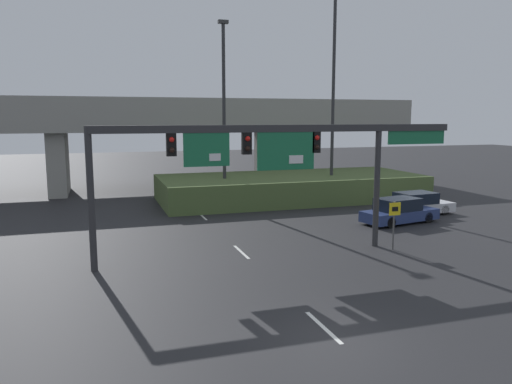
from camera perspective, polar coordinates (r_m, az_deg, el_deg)
name	(u,v)px	position (r m, az deg, el deg)	size (l,w,h in m)	color
ground_plane	(338,340)	(14.82, 9.32, -16.39)	(160.00, 160.00, 0.00)	#262628
lane_markings	(219,231)	(27.51, -4.24, -4.52)	(0.14, 46.43, 0.01)	silver
signal_gantry	(274,149)	(22.10, 2.03, 4.89)	(16.91, 0.44, 5.88)	#2D2D30
speed_limit_sign	(394,218)	(24.31, 15.52, -2.93)	(0.60, 0.11, 2.31)	#4C4C4C
highway_light_pole_near	(333,93)	(38.15, 8.82, 11.13)	(0.70, 0.36, 15.23)	#2D2D30
highway_light_pole_far	(224,109)	(35.74, -3.68, 9.46)	(0.70, 0.36, 12.82)	#2D2D30
overpass_bridge	(171,125)	(43.87, -9.72, 7.58)	(43.22, 7.26, 7.75)	gray
grass_embankment	(291,187)	(37.97, 4.00, 0.53)	(19.66, 7.98, 1.84)	#4C6033
parked_sedan_near_right	(399,212)	(30.69, 16.04, -2.16)	(5.02, 2.65, 1.50)	navy
parked_sedan_mid_right	(417,204)	(33.72, 17.91, -1.33)	(4.80, 2.30, 1.44)	silver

